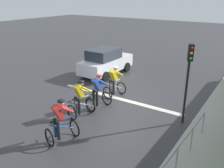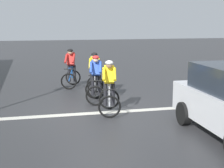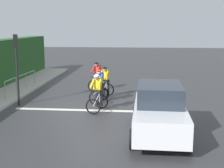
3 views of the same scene
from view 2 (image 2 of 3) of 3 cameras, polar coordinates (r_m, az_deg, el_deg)
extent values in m
plane|color=#333335|center=(10.74, -2.07, -4.77)|extent=(80.00, 80.00, 0.00)
cube|color=silver|center=(10.69, -2.02, -4.82)|extent=(7.00, 0.30, 0.01)
torus|color=black|center=(14.30, -7.23, 0.43)|extent=(0.67, 0.26, 0.68)
torus|color=black|center=(15.29, -6.53, 1.11)|extent=(0.67, 0.26, 0.68)
cylinder|color=#1E59B2|center=(14.76, -6.89, 1.74)|extent=(0.33, 0.96, 0.51)
cylinder|color=#1E59B2|center=(15.05, -6.68, 2.01)|extent=(0.04, 0.04, 0.55)
cylinder|color=#1E59B2|center=(14.67, -6.95, 2.77)|extent=(0.25, 0.70, 0.04)
cube|color=black|center=(15.01, -6.71, 3.13)|extent=(0.16, 0.24, 0.04)
cylinder|color=black|center=(14.32, -7.20, 2.48)|extent=(0.41, 0.15, 0.03)
cube|color=red|center=(14.77, -6.87, 4.18)|extent=(0.41, 0.48, 0.57)
sphere|color=tan|center=(14.59, -7.01, 5.32)|extent=(0.20, 0.20, 0.20)
ellipsoid|color=black|center=(14.59, -7.01, 5.59)|extent=(0.31, 0.34, 0.14)
cylinder|color=black|center=(14.94, -6.30, 1.79)|extent=(0.12, 0.12, 0.74)
cylinder|color=black|center=(14.98, -7.20, 1.80)|extent=(0.12, 0.12, 0.74)
cylinder|color=red|center=(14.46, -6.45, 4.26)|extent=(0.23, 0.48, 0.37)
cylinder|color=red|center=(14.52, -7.70, 4.26)|extent=(0.23, 0.48, 0.37)
torus|color=black|center=(12.57, -2.99, -0.91)|extent=(0.68, 0.21, 0.68)
torus|color=black|center=(13.57, -2.84, -0.05)|extent=(0.68, 0.21, 0.68)
cylinder|color=silver|center=(13.02, -2.92, 0.62)|extent=(0.26, 0.97, 0.51)
cylinder|color=silver|center=(13.32, -2.88, 0.95)|extent=(0.04, 0.04, 0.55)
cylinder|color=silver|center=(12.93, -2.94, 1.78)|extent=(0.20, 0.71, 0.04)
cube|color=black|center=(13.27, -2.89, 2.21)|extent=(0.15, 0.24, 0.04)
cylinder|color=black|center=(12.58, -3.00, 1.42)|extent=(0.42, 0.12, 0.03)
cube|color=yellow|center=(13.03, -2.93, 3.38)|extent=(0.38, 0.46, 0.57)
sphere|color=tan|center=(12.84, -2.97, 4.67)|extent=(0.20, 0.20, 0.20)
ellipsoid|color=black|center=(12.84, -2.97, 4.98)|extent=(0.30, 0.33, 0.14)
cylinder|color=black|center=(13.22, -2.37, 0.70)|extent=(0.12, 0.12, 0.74)
cylinder|color=black|center=(13.23, -3.41, 0.69)|extent=(0.12, 0.12, 0.74)
cylinder|color=yellow|center=(12.74, -2.26, 3.47)|extent=(0.19, 0.49, 0.37)
cylinder|color=yellow|center=(12.75, -3.70, 3.46)|extent=(0.19, 0.49, 0.37)
torus|color=black|center=(11.51, -2.77, -1.98)|extent=(0.68, 0.21, 0.68)
torus|color=black|center=(12.51, -2.62, -0.96)|extent=(0.68, 0.21, 0.68)
cylinder|color=black|center=(11.96, -2.70, -0.28)|extent=(0.26, 0.97, 0.51)
cylinder|color=black|center=(12.26, -2.66, 0.11)|extent=(0.04, 0.04, 0.55)
cylinder|color=black|center=(11.86, -2.72, 0.98)|extent=(0.20, 0.71, 0.04)
cube|color=black|center=(12.21, -2.67, 1.47)|extent=(0.15, 0.24, 0.04)
cylinder|color=black|center=(11.51, -2.77, 0.56)|extent=(0.42, 0.12, 0.03)
cube|color=#2D51B7|center=(11.96, -2.71, 2.73)|extent=(0.38, 0.46, 0.57)
sphere|color=beige|center=(11.77, -2.75, 4.13)|extent=(0.20, 0.20, 0.20)
ellipsoid|color=red|center=(11.76, -2.75, 4.47)|extent=(0.29, 0.33, 0.14)
cylinder|color=black|center=(12.16, -2.11, -0.18)|extent=(0.12, 0.12, 0.74)
cylinder|color=black|center=(12.17, -3.24, -0.18)|extent=(0.12, 0.12, 0.74)
cylinder|color=#2D51B7|center=(11.67, -1.97, 2.81)|extent=(0.19, 0.49, 0.37)
cylinder|color=#2D51B7|center=(11.68, -3.54, 2.80)|extent=(0.19, 0.49, 0.37)
torus|color=black|center=(10.05, -0.43, -3.84)|extent=(0.68, 0.20, 0.68)
torus|color=black|center=(11.04, -0.49, -2.51)|extent=(0.68, 0.20, 0.68)
cylinder|color=silver|center=(10.49, -0.46, -1.82)|extent=(0.25, 0.98, 0.51)
cylinder|color=silver|center=(10.78, -0.48, -1.34)|extent=(0.04, 0.04, 0.55)
cylinder|color=silver|center=(10.38, -0.46, -0.40)|extent=(0.19, 0.71, 0.04)
cube|color=black|center=(10.72, -0.49, 0.20)|extent=(0.14, 0.24, 0.04)
cylinder|color=black|center=(10.04, -0.44, -0.93)|extent=(0.42, 0.12, 0.03)
cube|color=yellow|center=(10.47, -0.48, 1.62)|extent=(0.38, 0.46, 0.57)
sphere|color=#9E7051|center=(10.28, -0.47, 3.19)|extent=(0.20, 0.20, 0.20)
ellipsoid|color=silver|center=(10.27, -0.47, 3.58)|extent=(0.29, 0.32, 0.14)
cylinder|color=black|center=(10.69, 0.17, -1.67)|extent=(0.12, 0.12, 0.74)
cylinder|color=black|center=(10.69, -1.12, -1.68)|extent=(0.12, 0.12, 0.74)
cylinder|color=yellow|center=(10.18, 0.44, 1.67)|extent=(0.19, 0.49, 0.37)
cylinder|color=yellow|center=(10.18, -1.36, 1.66)|extent=(0.19, 0.49, 0.37)
cylinder|color=black|center=(9.63, 11.95, -4.85)|extent=(0.23, 0.64, 0.64)
camera|label=1|loc=(20.35, -25.88, 15.82)|focal=38.67mm
camera|label=3|loc=(5.48, 116.59, 5.00)|focal=50.48mm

